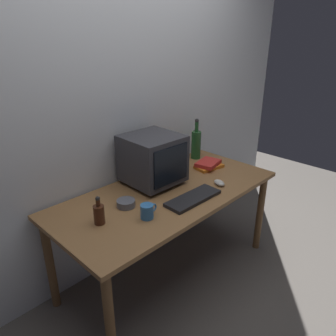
# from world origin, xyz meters

# --- Properties ---
(ground_plane) EXTENTS (6.00, 6.00, 0.00)m
(ground_plane) POSITION_xyz_m (0.00, 0.00, 0.00)
(ground_plane) COLOR #56514C
(back_wall) EXTENTS (4.00, 0.08, 2.50)m
(back_wall) POSITION_xyz_m (0.00, 0.45, 1.25)
(back_wall) COLOR silver
(back_wall) RESTS_ON ground
(desk) EXTENTS (1.68, 0.78, 0.72)m
(desk) POSITION_xyz_m (0.00, 0.00, 0.64)
(desk) COLOR olive
(desk) RESTS_ON ground
(crt_monitor) EXTENTS (0.39, 0.40, 0.37)m
(crt_monitor) POSITION_xyz_m (0.02, 0.17, 0.92)
(crt_monitor) COLOR #333338
(crt_monitor) RESTS_ON desk
(keyboard) EXTENTS (0.42, 0.16, 0.02)m
(keyboard) POSITION_xyz_m (0.03, -0.21, 0.73)
(keyboard) COLOR black
(keyboard) RESTS_ON desk
(computer_mouse) EXTENTS (0.09, 0.11, 0.04)m
(computer_mouse) POSITION_xyz_m (0.34, -0.20, 0.74)
(computer_mouse) COLOR beige
(computer_mouse) RESTS_ON desk
(bottle_tall) EXTENTS (0.08, 0.08, 0.36)m
(bottle_tall) POSITION_xyz_m (0.64, 0.28, 0.86)
(bottle_tall) COLOR #1E4C23
(bottle_tall) RESTS_ON desk
(bottle_short) EXTENTS (0.06, 0.06, 0.18)m
(bottle_short) POSITION_xyz_m (-0.58, -0.00, 0.79)
(bottle_short) COLOR #472314
(bottle_short) RESTS_ON desk
(book_stack) EXTENTS (0.25, 0.19, 0.06)m
(book_stack) POSITION_xyz_m (0.54, 0.06, 0.75)
(book_stack) COLOR orange
(book_stack) RESTS_ON desk
(mug) EXTENTS (0.12, 0.08, 0.09)m
(mug) POSITION_xyz_m (-0.34, -0.16, 0.77)
(mug) COLOR #3370B2
(mug) RESTS_ON desk
(cd_spindle) EXTENTS (0.12, 0.12, 0.04)m
(cd_spindle) POSITION_xyz_m (-0.34, 0.05, 0.74)
(cd_spindle) COLOR #595B66
(cd_spindle) RESTS_ON desk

